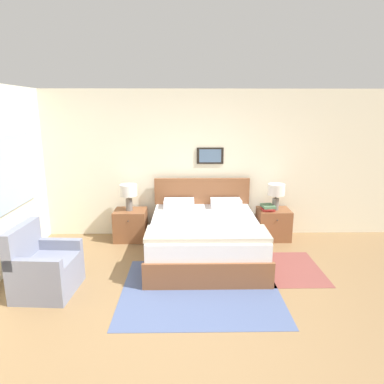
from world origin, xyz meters
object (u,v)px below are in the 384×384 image
Objects in this scene: bed at (204,237)px; armchair at (44,269)px; table_lamp_near_window at (129,192)px; nightstand_near_window at (131,225)px; table_lamp_by_door at (276,192)px; nightstand_by_door at (273,224)px.

bed reaches higher than armchair.
nightstand_near_window is at bearing 54.82° from table_lamp_near_window.
table_lamp_near_window is 2.56m from table_lamp_by_door.
nightstand_by_door is (3.34, 1.78, -0.03)m from armchair.
table_lamp_near_window reaches higher than nightstand_by_door.
armchair is at bearing -114.18° from table_lamp_near_window.
bed is at bearing -31.04° from nightstand_near_window.
bed is 1.48m from nightstand_near_window.
nightstand_by_door is at bearing 0.30° from table_lamp_near_window.
table_lamp_by_door is (0.01, -0.01, 0.60)m from nightstand_by_door.
table_lamp_by_door is at bearing 121.42° from armchair.
table_lamp_by_door is (1.28, 0.75, 0.55)m from bed.
nightstand_by_door is at bearing 0.00° from nightstand_near_window.
table_lamp_near_window is at bearing 180.00° from table_lamp_by_door.
bed is at bearing -149.65° from table_lamp_by_door.
bed reaches higher than table_lamp_near_window.
bed reaches higher than nightstand_near_window.
bed is 2.31m from armchair.
nightstand_near_window is (-1.27, 0.76, -0.05)m from bed.
table_lamp_by_door reaches higher than nightstand_near_window.
nightstand_near_window and nightstand_by_door have the same top height.
nightstand_near_window is at bearing 159.34° from armchair.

